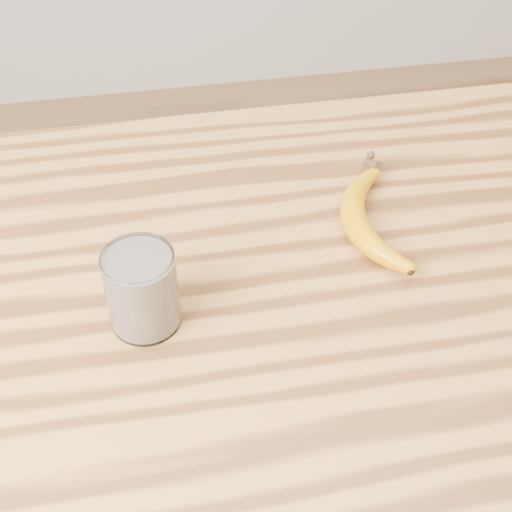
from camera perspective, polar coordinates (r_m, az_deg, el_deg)
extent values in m
cube|color=#B97D37|center=(0.98, 6.37, -1.56)|extent=(1.20, 0.80, 0.04)
cylinder|color=brown|center=(1.55, -18.30, -6.73)|extent=(0.06, 0.06, 0.86)
cylinder|color=white|center=(0.86, -9.10, -2.71)|extent=(0.09, 0.09, 0.11)
torus|color=white|center=(0.83, -9.51, -0.17)|extent=(0.09, 0.09, 0.00)
cylinder|color=beige|center=(0.87, -9.09, -2.77)|extent=(0.08, 0.08, 0.10)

